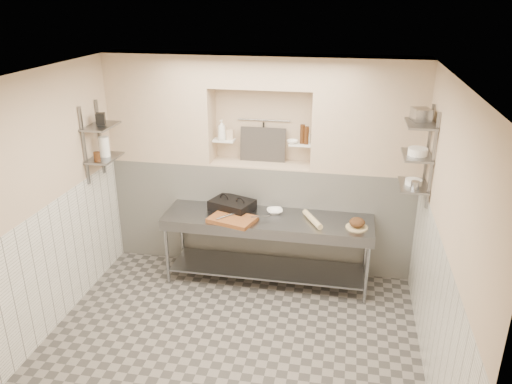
% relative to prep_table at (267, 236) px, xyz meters
% --- Properties ---
extents(floor, '(4.00, 3.90, 0.10)m').
position_rel_prep_table_xyz_m(floor, '(-0.18, -1.18, -0.69)').
color(floor, '#68625C').
rests_on(floor, ground).
extents(ceiling, '(4.00, 3.90, 0.10)m').
position_rel_prep_table_xyz_m(ceiling, '(-0.18, -1.18, 2.21)').
color(ceiling, silver).
rests_on(ceiling, ground).
extents(wall_left, '(0.10, 3.90, 2.80)m').
position_rel_prep_table_xyz_m(wall_left, '(-2.23, -1.18, 0.76)').
color(wall_left, tan).
rests_on(wall_left, ground).
extents(wall_right, '(0.10, 3.90, 2.80)m').
position_rel_prep_table_xyz_m(wall_right, '(1.87, -1.18, 0.76)').
color(wall_right, tan).
rests_on(wall_right, ground).
extents(wall_back, '(4.00, 0.10, 2.80)m').
position_rel_prep_table_xyz_m(wall_back, '(-0.18, 0.82, 0.76)').
color(wall_back, tan).
rests_on(wall_back, ground).
extents(wall_front, '(4.00, 0.10, 2.80)m').
position_rel_prep_table_xyz_m(wall_front, '(-0.18, -3.18, 0.76)').
color(wall_front, tan).
rests_on(wall_front, ground).
extents(backwall_lower, '(4.00, 0.40, 1.40)m').
position_rel_prep_table_xyz_m(backwall_lower, '(-0.18, 0.57, 0.06)').
color(backwall_lower, silver).
rests_on(backwall_lower, floor).
extents(alcove_sill, '(1.30, 0.40, 0.02)m').
position_rel_prep_table_xyz_m(alcove_sill, '(-0.18, 0.57, 0.77)').
color(alcove_sill, tan).
rests_on(alcove_sill, backwall_lower).
extents(backwall_pillar_left, '(1.35, 0.40, 1.40)m').
position_rel_prep_table_xyz_m(backwall_pillar_left, '(-1.50, 0.57, 1.46)').
color(backwall_pillar_left, tan).
rests_on(backwall_pillar_left, backwall_lower).
extents(backwall_pillar_right, '(1.35, 0.40, 1.40)m').
position_rel_prep_table_xyz_m(backwall_pillar_right, '(1.15, 0.57, 1.46)').
color(backwall_pillar_right, tan).
rests_on(backwall_pillar_right, backwall_lower).
extents(backwall_header, '(1.30, 0.40, 0.40)m').
position_rel_prep_table_xyz_m(backwall_header, '(-0.18, 0.57, 1.96)').
color(backwall_header, tan).
rests_on(backwall_header, backwall_lower).
extents(wainscot_left, '(0.02, 3.90, 1.40)m').
position_rel_prep_table_xyz_m(wainscot_left, '(-2.17, -1.18, 0.06)').
color(wainscot_left, silver).
rests_on(wainscot_left, floor).
extents(wainscot_right, '(0.02, 3.90, 1.40)m').
position_rel_prep_table_xyz_m(wainscot_right, '(1.81, -1.18, 0.06)').
color(wainscot_right, silver).
rests_on(wainscot_right, floor).
extents(alcove_shelf_left, '(0.28, 0.16, 0.02)m').
position_rel_prep_table_xyz_m(alcove_shelf_left, '(-0.68, 0.57, 1.06)').
color(alcove_shelf_left, white).
rests_on(alcove_shelf_left, backwall_lower).
extents(alcove_shelf_right, '(0.28, 0.16, 0.02)m').
position_rel_prep_table_xyz_m(alcove_shelf_right, '(0.32, 0.57, 1.06)').
color(alcove_shelf_right, white).
rests_on(alcove_shelf_right, backwall_lower).
extents(utensil_rail, '(0.70, 0.02, 0.02)m').
position_rel_prep_table_xyz_m(utensil_rail, '(-0.18, 0.74, 1.31)').
color(utensil_rail, gray).
rests_on(utensil_rail, wall_back).
extents(hanging_steel, '(0.02, 0.02, 0.30)m').
position_rel_prep_table_xyz_m(hanging_steel, '(-0.18, 0.72, 1.14)').
color(hanging_steel, black).
rests_on(hanging_steel, utensil_rail).
extents(splash_panel, '(0.60, 0.08, 0.45)m').
position_rel_prep_table_xyz_m(splash_panel, '(-0.18, 0.67, 1.00)').
color(splash_panel, '#383330').
rests_on(splash_panel, alcove_sill).
extents(shelf_rail_left_a, '(0.03, 0.03, 0.95)m').
position_rel_prep_table_xyz_m(shelf_rail_left_a, '(-2.15, 0.07, 1.16)').
color(shelf_rail_left_a, slate).
rests_on(shelf_rail_left_a, wall_left).
extents(shelf_rail_left_b, '(0.03, 0.03, 0.95)m').
position_rel_prep_table_xyz_m(shelf_rail_left_b, '(-2.15, -0.33, 1.16)').
color(shelf_rail_left_b, slate).
rests_on(shelf_rail_left_b, wall_left).
extents(wall_shelf_left_lower, '(0.30, 0.50, 0.02)m').
position_rel_prep_table_xyz_m(wall_shelf_left_lower, '(-2.02, -0.13, 0.96)').
color(wall_shelf_left_lower, slate).
rests_on(wall_shelf_left_lower, wall_left).
extents(wall_shelf_left_upper, '(0.30, 0.50, 0.03)m').
position_rel_prep_table_xyz_m(wall_shelf_left_upper, '(-2.02, -0.13, 1.36)').
color(wall_shelf_left_upper, slate).
rests_on(wall_shelf_left_upper, wall_left).
extents(shelf_rail_right_a, '(0.03, 0.03, 1.05)m').
position_rel_prep_table_xyz_m(shelf_rail_right_a, '(1.80, 0.07, 1.21)').
color(shelf_rail_right_a, slate).
rests_on(shelf_rail_right_a, wall_right).
extents(shelf_rail_right_b, '(0.03, 0.03, 1.05)m').
position_rel_prep_table_xyz_m(shelf_rail_right_b, '(1.80, -0.33, 1.21)').
color(shelf_rail_right_b, slate).
rests_on(shelf_rail_right_b, wall_right).
extents(wall_shelf_right_lower, '(0.30, 0.50, 0.02)m').
position_rel_prep_table_xyz_m(wall_shelf_right_lower, '(1.66, -0.13, 0.86)').
color(wall_shelf_right_lower, slate).
rests_on(wall_shelf_right_lower, wall_right).
extents(wall_shelf_right_mid, '(0.30, 0.50, 0.02)m').
position_rel_prep_table_xyz_m(wall_shelf_right_mid, '(1.66, -0.13, 1.21)').
color(wall_shelf_right_mid, slate).
rests_on(wall_shelf_right_mid, wall_right).
extents(wall_shelf_right_upper, '(0.30, 0.50, 0.03)m').
position_rel_prep_table_xyz_m(wall_shelf_right_upper, '(1.66, -0.13, 1.56)').
color(wall_shelf_right_upper, slate).
rests_on(wall_shelf_right_upper, wall_right).
extents(prep_table, '(2.60, 0.70, 0.90)m').
position_rel_prep_table_xyz_m(prep_table, '(0.00, 0.00, 0.00)').
color(prep_table, gray).
rests_on(prep_table, floor).
extents(panini_press, '(0.61, 0.53, 0.14)m').
position_rel_prep_table_xyz_m(panini_press, '(-0.48, 0.14, 0.33)').
color(panini_press, black).
rests_on(panini_press, prep_table).
extents(cutting_board, '(0.62, 0.51, 0.05)m').
position_rel_prep_table_xyz_m(cutting_board, '(-0.40, -0.17, 0.28)').
color(cutting_board, brown).
rests_on(cutting_board, prep_table).
extents(knife_blade, '(0.23, 0.11, 0.01)m').
position_rel_prep_table_xyz_m(knife_blade, '(-0.07, -0.08, 0.31)').
color(knife_blade, gray).
rests_on(knife_blade, cutting_board).
extents(tongs, '(0.21, 0.23, 0.03)m').
position_rel_prep_table_xyz_m(tongs, '(-0.48, -0.17, 0.32)').
color(tongs, gray).
rests_on(tongs, cutting_board).
extents(mixing_bowl, '(0.25, 0.25, 0.05)m').
position_rel_prep_table_xyz_m(mixing_bowl, '(0.07, 0.16, 0.28)').
color(mixing_bowl, white).
rests_on(mixing_bowl, prep_table).
extents(rolling_pin, '(0.28, 0.45, 0.07)m').
position_rel_prep_table_xyz_m(rolling_pin, '(0.56, -0.02, 0.29)').
color(rolling_pin, beige).
rests_on(rolling_pin, prep_table).
extents(bread_board, '(0.26, 0.26, 0.02)m').
position_rel_prep_table_xyz_m(bread_board, '(1.09, -0.08, 0.27)').
color(bread_board, beige).
rests_on(bread_board, prep_table).
extents(bread_loaf, '(0.19, 0.19, 0.11)m').
position_rel_prep_table_xyz_m(bread_loaf, '(1.09, -0.08, 0.33)').
color(bread_loaf, '#4C2D19').
rests_on(bread_loaf, bread_board).
extents(bottle_soap, '(0.12, 0.12, 0.27)m').
position_rel_prep_table_xyz_m(bottle_soap, '(-0.69, 0.53, 1.20)').
color(bottle_soap, white).
rests_on(bottle_soap, alcove_shelf_left).
extents(jar_alcove, '(0.09, 0.09, 0.13)m').
position_rel_prep_table_xyz_m(jar_alcove, '(-0.60, 0.59, 1.13)').
color(jar_alcove, tan).
rests_on(jar_alcove, alcove_shelf_left).
extents(bowl_alcove, '(0.15, 0.15, 0.04)m').
position_rel_prep_table_xyz_m(bowl_alcove, '(0.22, 0.55, 1.09)').
color(bowl_alcove, white).
rests_on(bowl_alcove, alcove_shelf_right).
extents(condiment_a, '(0.06, 0.06, 0.23)m').
position_rel_prep_table_xyz_m(condiment_a, '(0.40, 0.55, 1.18)').
color(condiment_a, '#3C1F0D').
rests_on(condiment_a, alcove_shelf_right).
extents(condiment_b, '(0.06, 0.06, 0.25)m').
position_rel_prep_table_xyz_m(condiment_b, '(0.34, 0.57, 1.19)').
color(condiment_b, '#3C1F0D').
rests_on(condiment_b, alcove_shelf_right).
extents(condiment_c, '(0.08, 0.08, 0.13)m').
position_rel_prep_table_xyz_m(condiment_c, '(0.41, 0.59, 1.14)').
color(condiment_c, white).
rests_on(condiment_c, alcove_shelf_right).
extents(jug_left, '(0.12, 0.12, 0.25)m').
position_rel_prep_table_xyz_m(jug_left, '(-2.02, -0.11, 1.09)').
color(jug_left, white).
rests_on(jug_left, wall_shelf_left_lower).
extents(jar_left, '(0.08, 0.08, 0.12)m').
position_rel_prep_table_xyz_m(jar_left, '(-2.02, -0.31, 1.03)').
color(jar_left, '#3C1F0D').
rests_on(jar_left, wall_shelf_left_lower).
extents(box_left_upper, '(0.13, 0.13, 0.14)m').
position_rel_prep_table_xyz_m(box_left_upper, '(-2.02, -0.12, 1.44)').
color(box_left_upper, black).
rests_on(box_left_upper, wall_shelf_left_upper).
extents(bowl_right, '(0.19, 0.19, 0.06)m').
position_rel_prep_table_xyz_m(bowl_right, '(1.66, -0.13, 0.90)').
color(bowl_right, white).
rests_on(bowl_right, wall_shelf_right_lower).
extents(canister_right, '(0.09, 0.09, 0.09)m').
position_rel_prep_table_xyz_m(canister_right, '(1.66, -0.28, 0.92)').
color(canister_right, gray).
rests_on(canister_right, wall_shelf_right_lower).
extents(bowl_right_mid, '(0.21, 0.21, 0.08)m').
position_rel_prep_table_xyz_m(bowl_right_mid, '(1.66, -0.16, 1.26)').
color(bowl_right_mid, white).
rests_on(bowl_right_mid, wall_shelf_right_mid).
extents(basket_right, '(0.22, 0.25, 0.14)m').
position_rel_prep_table_xyz_m(basket_right, '(1.66, -0.06, 1.64)').
color(basket_right, gray).
rests_on(basket_right, wall_shelf_right_upper).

